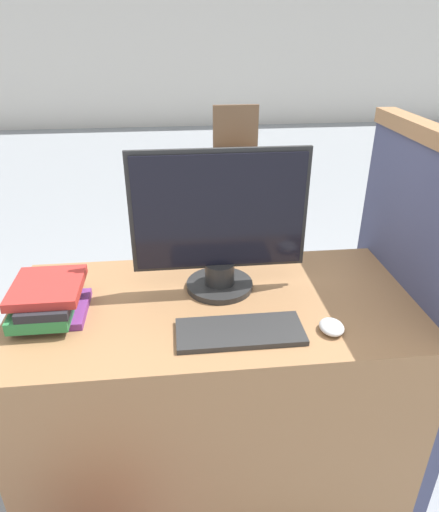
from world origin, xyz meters
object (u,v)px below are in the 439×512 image
book_stack (49,299)px  far_chair (237,147)px  keyboard (240,332)px  mouse (332,327)px  monitor (220,224)px

book_stack → far_chair: bearing=71.9°
keyboard → far_chair: far_chair is taller
mouse → book_stack: book_stack is taller
keyboard → far_chair: size_ratio=0.43×
monitor → book_stack: (-0.52, -0.10, -0.17)m
keyboard → book_stack: (-0.55, 0.16, 0.05)m
far_chair → book_stack: bearing=-127.9°
keyboard → far_chair: (0.47, 3.27, -0.29)m
monitor → mouse: bearing=-43.5°
mouse → book_stack: size_ratio=0.32×
monitor → book_stack: 0.56m
monitor → keyboard: monitor is taller
mouse → monitor: bearing=136.5°
monitor → keyboard: bearing=-83.5°
monitor → mouse: size_ratio=6.56×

